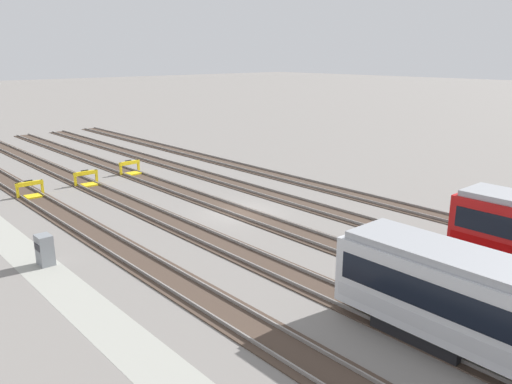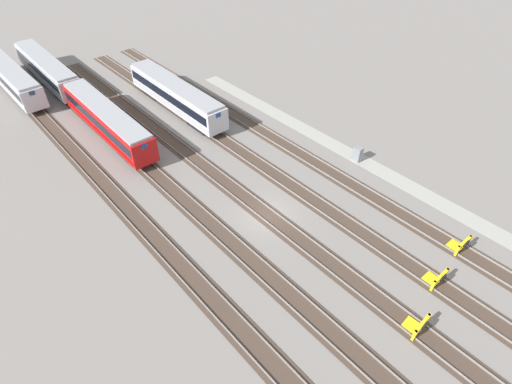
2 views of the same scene
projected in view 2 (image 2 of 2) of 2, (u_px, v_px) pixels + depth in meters
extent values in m
plane|color=gray|center=(268.00, 215.00, 36.55)|extent=(400.00, 400.00, 0.00)
cube|color=#9E9E93|center=(358.00, 159.00, 43.29)|extent=(54.00, 2.00, 0.01)
cube|color=#47382D|center=(333.00, 174.00, 41.18)|extent=(90.00, 2.23, 0.06)
cube|color=gray|center=(329.00, 176.00, 40.75)|extent=(90.00, 0.07, 0.15)
cube|color=gray|center=(338.00, 170.00, 41.47)|extent=(90.00, 0.07, 0.15)
cube|color=#47382D|center=(303.00, 193.00, 38.86)|extent=(90.00, 2.24, 0.06)
cube|color=gray|center=(297.00, 196.00, 38.43)|extent=(90.00, 0.07, 0.15)
cube|color=gray|center=(308.00, 189.00, 39.15)|extent=(90.00, 0.07, 0.15)
cube|color=#47382D|center=(268.00, 215.00, 36.53)|extent=(90.00, 2.24, 0.06)
cube|color=gray|center=(262.00, 218.00, 36.10)|extent=(90.00, 0.07, 0.15)
cube|color=gray|center=(273.00, 211.00, 36.82)|extent=(90.00, 0.07, 0.15)
cube|color=#47382D|center=(228.00, 240.00, 34.21)|extent=(90.00, 2.23, 0.06)
cube|color=gray|center=(221.00, 243.00, 33.78)|extent=(90.00, 0.07, 0.15)
cube|color=gray|center=(234.00, 235.00, 34.50)|extent=(90.00, 0.07, 0.15)
cube|color=#47382D|center=(183.00, 268.00, 31.88)|extent=(90.00, 2.23, 0.06)
cube|color=gray|center=(175.00, 272.00, 31.46)|extent=(90.00, 0.07, 0.15)
cube|color=gray|center=(190.00, 263.00, 32.18)|extent=(90.00, 0.07, 0.15)
cube|color=silver|center=(47.00, 69.00, 56.07)|extent=(18.02, 2.96, 2.70)
cube|color=black|center=(46.00, 67.00, 55.86)|extent=(17.31, 3.00, 1.08)
cube|color=#B2B5BA|center=(49.00, 74.00, 56.56)|extent=(17.66, 2.99, 0.54)
cube|color=#999BA0|center=(44.00, 59.00, 55.09)|extent=(17.48, 2.68, 0.30)
cube|color=blue|center=(24.00, 44.00, 60.56)|extent=(0.09, 0.70, 0.56)
cube|color=blue|center=(70.00, 84.00, 50.28)|extent=(0.09, 0.70, 0.56)
cube|color=black|center=(38.00, 68.00, 60.38)|extent=(3.62, 2.27, 0.70)
cube|color=black|center=(66.00, 94.00, 53.98)|extent=(3.62, 2.27, 0.70)
cube|color=#B71414|center=(107.00, 120.00, 45.51)|extent=(18.03, 2.99, 2.70)
cube|color=black|center=(106.00, 117.00, 45.29)|extent=(17.31, 3.03, 1.08)
cube|color=#A80505|center=(109.00, 126.00, 46.00)|extent=(17.67, 3.02, 0.54)
cube|color=#999BA0|center=(104.00, 108.00, 44.53)|extent=(17.49, 2.71, 0.30)
cube|color=blue|center=(74.00, 85.00, 50.00)|extent=(0.09, 0.70, 0.56)
cube|color=blue|center=(144.00, 146.00, 39.71)|extent=(0.09, 0.70, 0.56)
cube|color=black|center=(91.00, 114.00, 49.82)|extent=(3.62, 2.28, 0.70)
cube|color=black|center=(133.00, 154.00, 43.41)|extent=(3.62, 2.28, 0.70)
cube|color=silver|center=(11.00, 77.00, 54.06)|extent=(18.03, 3.00, 2.70)
cube|color=black|center=(10.00, 75.00, 53.85)|extent=(17.31, 3.04, 1.08)
cube|color=#B2B5BA|center=(14.00, 82.00, 54.55)|extent=(17.67, 3.03, 0.54)
cube|color=#999BA0|center=(7.00, 67.00, 53.08)|extent=(17.49, 2.72, 0.30)
cube|color=blue|center=(32.00, 93.00, 48.36)|extent=(0.09, 0.70, 0.56)
cube|color=black|center=(4.00, 76.00, 58.31)|extent=(3.63, 2.28, 0.70)
cube|color=black|center=(30.00, 103.00, 52.02)|extent=(3.63, 2.28, 0.70)
cube|color=silver|center=(176.00, 95.00, 50.14)|extent=(18.03, 2.97, 2.70)
cube|color=black|center=(176.00, 93.00, 49.93)|extent=(17.31, 3.01, 1.08)
cube|color=#B2B5BA|center=(177.00, 100.00, 50.63)|extent=(17.67, 3.00, 0.54)
cube|color=#999BA0|center=(174.00, 84.00, 49.17)|extent=(17.48, 2.69, 0.30)
cube|color=blue|center=(140.00, 65.00, 54.63)|extent=(0.09, 0.70, 0.56)
cube|color=blue|center=(218.00, 115.00, 44.35)|extent=(0.09, 0.70, 0.56)
cube|color=black|center=(156.00, 92.00, 54.45)|extent=(3.62, 2.27, 0.70)
cube|color=black|center=(203.00, 124.00, 48.05)|extent=(3.62, 2.27, 0.70)
cube|color=yellow|center=(457.00, 251.00, 32.55)|extent=(0.19, 0.19, 1.15)
cube|color=yellow|center=(468.00, 241.00, 33.41)|extent=(0.19, 0.19, 1.15)
cube|color=yellow|center=(465.00, 242.00, 32.70)|extent=(0.31, 2.01, 0.30)
cube|color=yellow|center=(455.00, 246.00, 33.62)|extent=(1.14, 1.12, 0.18)
cube|color=black|center=(467.00, 244.00, 32.60)|extent=(0.14, 0.60, 0.44)
cube|color=yellow|center=(433.00, 286.00, 29.94)|extent=(0.18, 0.18, 1.15)
cube|color=yellow|center=(446.00, 274.00, 30.81)|extent=(0.18, 0.18, 1.15)
cube|color=yellow|center=(441.00, 276.00, 30.10)|extent=(0.30, 2.01, 0.30)
cube|color=yellow|center=(431.00, 279.00, 31.01)|extent=(1.13, 1.11, 0.18)
cube|color=black|center=(443.00, 278.00, 29.99)|extent=(0.14, 0.60, 0.44)
cube|color=yellow|center=(414.00, 336.00, 26.88)|extent=(0.19, 0.19, 1.15)
cube|color=yellow|center=(427.00, 319.00, 27.84)|extent=(0.19, 0.19, 1.15)
cube|color=yellow|center=(422.00, 324.00, 27.08)|extent=(0.34, 2.01, 0.30)
cube|color=yellow|center=(412.00, 326.00, 27.97)|extent=(1.15, 1.13, 0.18)
cube|color=black|center=(425.00, 326.00, 26.98)|extent=(0.15, 0.61, 0.44)
cube|color=gray|center=(358.00, 154.00, 42.57)|extent=(0.90, 0.70, 1.60)
cube|color=#333338|center=(360.00, 151.00, 42.59)|extent=(0.70, 0.04, 0.36)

